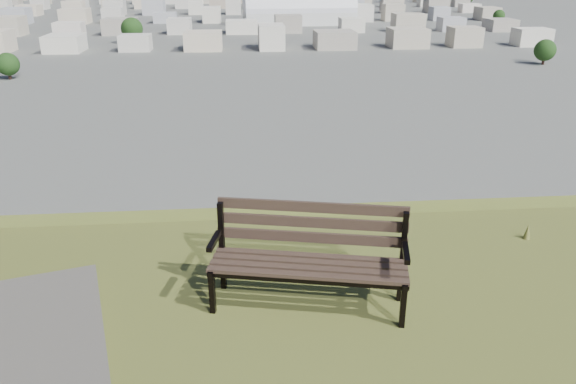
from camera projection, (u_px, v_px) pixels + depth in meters
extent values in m
cube|color=#3E3124|center=(306.00, 276.00, 4.72)|extent=(1.69, 0.45, 0.03)
cube|color=#3E3124|center=(308.00, 269.00, 4.82)|extent=(1.69, 0.45, 0.03)
cube|color=#3E3124|center=(309.00, 262.00, 4.93)|extent=(1.69, 0.45, 0.03)
cube|color=#3E3124|center=(310.00, 256.00, 5.03)|extent=(1.69, 0.45, 0.03)
cube|color=#3E3124|center=(311.00, 237.00, 5.05)|extent=(1.68, 0.40, 0.10)
cube|color=#3E3124|center=(312.00, 222.00, 5.02)|extent=(1.68, 0.40, 0.10)
cube|color=#3E3124|center=(312.00, 207.00, 4.99)|extent=(1.68, 0.40, 0.10)
cube|color=black|center=(212.00, 291.00, 4.88)|extent=(0.06, 0.07, 0.42)
cube|color=black|center=(222.00, 246.00, 5.17)|extent=(0.06, 0.07, 0.88)
cube|color=black|center=(217.00, 263.00, 4.99)|extent=(0.15, 0.48, 0.05)
cube|color=black|center=(214.00, 241.00, 4.85)|extent=(0.12, 0.35, 0.04)
cube|color=black|center=(403.00, 305.00, 4.68)|extent=(0.06, 0.07, 0.42)
cube|color=black|center=(402.00, 257.00, 4.97)|extent=(0.06, 0.07, 0.88)
cube|color=black|center=(403.00, 275.00, 4.79)|extent=(0.15, 0.48, 0.05)
cube|color=black|center=(406.00, 253.00, 4.66)|extent=(0.12, 0.35, 0.04)
cube|color=black|center=(306.00, 281.00, 4.73)|extent=(1.68, 0.41, 0.04)
cube|color=black|center=(310.00, 260.00, 5.06)|extent=(1.68, 0.41, 0.04)
cone|color=olive|center=(528.00, 231.00, 6.24)|extent=(0.08, 0.08, 0.18)
cube|color=silver|center=(299.00, 18.00, 278.93)|extent=(55.43, 26.23, 6.01)
cylinder|color=white|center=(299.00, 12.00, 277.80)|extent=(55.43, 26.23, 22.84)
cube|color=silver|center=(63.00, 41.00, 190.87)|extent=(11.00, 11.00, 7.00)
cube|color=#A49B8C|center=(134.00, 40.00, 192.83)|extent=(11.00, 11.00, 7.00)
cube|color=beige|center=(205.00, 40.00, 194.78)|extent=(11.00, 11.00, 7.00)
cube|color=#ACACB0|center=(274.00, 39.00, 196.73)|extent=(11.00, 11.00, 7.00)
cube|color=#BCB098|center=(341.00, 38.00, 198.68)|extent=(11.00, 11.00, 7.00)
cube|color=tan|center=(407.00, 37.00, 200.64)|extent=(11.00, 11.00, 7.00)
cube|color=silver|center=(472.00, 37.00, 202.59)|extent=(11.00, 11.00, 7.00)
cube|color=beige|center=(536.00, 36.00, 204.54)|extent=(11.00, 11.00, 7.00)
cube|color=#A49B8C|center=(8.00, 27.00, 234.07)|extent=(11.00, 11.00, 7.00)
cube|color=beige|center=(67.00, 26.00, 236.03)|extent=(11.00, 11.00, 7.00)
cube|color=#ACACB0|center=(125.00, 26.00, 237.98)|extent=(11.00, 11.00, 7.00)
cube|color=#BCB098|center=(182.00, 25.00, 239.93)|extent=(11.00, 11.00, 7.00)
cube|color=tan|center=(238.00, 25.00, 241.88)|extent=(11.00, 11.00, 7.00)
cube|color=silver|center=(294.00, 24.00, 243.84)|extent=(11.00, 11.00, 7.00)
cube|color=beige|center=(348.00, 24.00, 245.79)|extent=(11.00, 11.00, 7.00)
cube|color=silver|center=(402.00, 23.00, 247.74)|extent=(11.00, 11.00, 7.00)
cube|color=#A49B8C|center=(454.00, 23.00, 249.70)|extent=(11.00, 11.00, 7.00)
cube|color=beige|center=(506.00, 22.00, 251.65)|extent=(11.00, 11.00, 7.00)
cube|color=#BCB098|center=(21.00, 17.00, 279.23)|extent=(11.00, 11.00, 7.00)
cube|color=tan|center=(70.00, 16.00, 281.18)|extent=(11.00, 11.00, 7.00)
cube|color=silver|center=(119.00, 16.00, 283.13)|extent=(11.00, 11.00, 7.00)
cube|color=beige|center=(167.00, 16.00, 285.08)|extent=(11.00, 11.00, 7.00)
cube|color=silver|center=(214.00, 15.00, 287.04)|extent=(11.00, 11.00, 7.00)
cube|color=#A49B8C|center=(261.00, 15.00, 288.99)|extent=(11.00, 11.00, 7.00)
cube|color=beige|center=(307.00, 15.00, 290.94)|extent=(11.00, 11.00, 7.00)
cube|color=#ACACB0|center=(353.00, 14.00, 292.90)|extent=(11.00, 11.00, 7.00)
cube|color=#BCB098|center=(398.00, 14.00, 294.85)|extent=(11.00, 11.00, 7.00)
cube|color=tan|center=(442.00, 14.00, 296.80)|extent=(11.00, 11.00, 7.00)
cube|color=silver|center=(486.00, 13.00, 298.75)|extent=(11.00, 11.00, 7.00)
cube|color=silver|center=(30.00, 9.00, 324.38)|extent=(11.00, 11.00, 7.00)
cube|color=#A49B8C|center=(72.00, 9.00, 326.33)|extent=(11.00, 11.00, 7.00)
cube|color=beige|center=(114.00, 9.00, 328.29)|extent=(11.00, 11.00, 7.00)
cube|color=#ACACB0|center=(156.00, 9.00, 330.24)|extent=(11.00, 11.00, 7.00)
cube|color=#BCB098|center=(197.00, 8.00, 332.19)|extent=(11.00, 11.00, 7.00)
cube|color=tan|center=(237.00, 8.00, 334.14)|extent=(11.00, 11.00, 7.00)
cube|color=silver|center=(278.00, 8.00, 336.10)|extent=(11.00, 11.00, 7.00)
cube|color=beige|center=(317.00, 8.00, 338.05)|extent=(11.00, 11.00, 7.00)
cube|color=silver|center=(356.00, 7.00, 340.00)|extent=(11.00, 11.00, 7.00)
cube|color=#A49B8C|center=(395.00, 7.00, 341.95)|extent=(11.00, 11.00, 7.00)
cube|color=beige|center=(433.00, 7.00, 343.91)|extent=(11.00, 11.00, 7.00)
cube|color=#ACACB0|center=(471.00, 7.00, 345.86)|extent=(11.00, 11.00, 7.00)
cube|color=tan|center=(36.00, 4.00, 369.53)|extent=(11.00, 11.00, 7.00)
cube|color=silver|center=(74.00, 4.00, 371.49)|extent=(11.00, 11.00, 7.00)
cube|color=beige|center=(111.00, 3.00, 373.44)|extent=(11.00, 11.00, 7.00)
cube|color=silver|center=(147.00, 3.00, 375.39)|extent=(11.00, 11.00, 7.00)
cube|color=#A49B8C|center=(183.00, 3.00, 377.34)|extent=(11.00, 11.00, 7.00)
cube|color=beige|center=(219.00, 3.00, 379.30)|extent=(11.00, 11.00, 7.00)
cube|color=#ACACB0|center=(255.00, 3.00, 381.25)|extent=(11.00, 11.00, 7.00)
cube|color=#BCB098|center=(290.00, 2.00, 383.20)|extent=(11.00, 11.00, 7.00)
cube|color=tan|center=(325.00, 2.00, 385.15)|extent=(11.00, 11.00, 7.00)
cube|color=silver|center=(359.00, 2.00, 387.11)|extent=(11.00, 11.00, 7.00)
cube|color=beige|center=(393.00, 2.00, 389.06)|extent=(11.00, 11.00, 7.00)
cube|color=silver|center=(427.00, 2.00, 391.01)|extent=(11.00, 11.00, 7.00)
cube|color=#A49B8C|center=(460.00, 1.00, 392.96)|extent=(11.00, 11.00, 7.00)
cube|color=beige|center=(8.00, 0.00, 412.73)|extent=(11.00, 11.00, 7.00)
cylinder|color=black|center=(543.00, 61.00, 167.10)|extent=(0.80, 0.80, 2.10)
sphere|color=black|center=(545.00, 50.00, 165.91)|extent=(6.30, 6.30, 6.30)
cylinder|color=black|center=(133.00, 40.00, 211.76)|extent=(0.80, 0.80, 2.70)
sphere|color=black|center=(132.00, 29.00, 210.24)|extent=(8.10, 8.10, 8.10)
cylinder|color=black|center=(498.00, 22.00, 281.09)|extent=(0.80, 0.80, 1.95)
sphere|color=black|center=(499.00, 16.00, 279.99)|extent=(5.85, 5.85, 5.85)
cylinder|color=black|center=(325.00, 6.00, 386.05)|extent=(0.80, 0.80, 2.25)
sphere|color=black|center=(325.00, 1.00, 384.78)|extent=(6.75, 6.75, 6.75)
cylinder|color=black|center=(119.00, 1.00, 429.09)|extent=(0.80, 0.80, 2.85)
cylinder|color=black|center=(315.00, 19.00, 292.19)|extent=(0.80, 0.80, 2.10)
sphere|color=black|center=(315.00, 13.00, 291.00)|extent=(6.30, 6.30, 6.30)
cylinder|color=black|center=(468.00, 3.00, 413.39)|extent=(0.80, 0.80, 2.55)
cylinder|color=black|center=(10.00, 76.00, 145.70)|extent=(0.80, 0.80, 1.95)
sphere|color=black|center=(8.00, 64.00, 144.59)|extent=(5.85, 5.85, 5.85)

